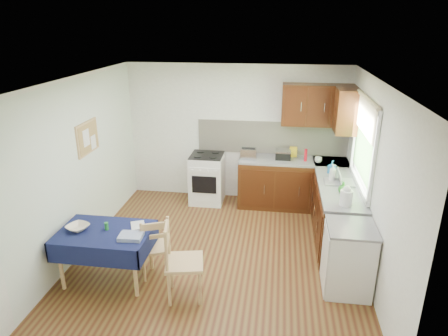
# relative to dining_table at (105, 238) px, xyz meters

# --- Properties ---
(floor) EXTENTS (4.20, 4.20, 0.00)m
(floor) POSITION_rel_dining_table_xyz_m (1.34, 0.76, -0.60)
(floor) COLOR #4F2615
(floor) RESTS_ON ground
(ceiling) EXTENTS (4.00, 4.20, 0.02)m
(ceiling) POSITION_rel_dining_table_xyz_m (1.34, 0.76, 1.90)
(ceiling) COLOR silver
(ceiling) RESTS_ON wall_back
(wall_back) EXTENTS (4.00, 0.02, 2.50)m
(wall_back) POSITION_rel_dining_table_xyz_m (1.34, 2.86, 0.65)
(wall_back) COLOR white
(wall_back) RESTS_ON ground
(wall_front) EXTENTS (4.00, 0.02, 2.50)m
(wall_front) POSITION_rel_dining_table_xyz_m (1.34, -1.34, 0.65)
(wall_front) COLOR white
(wall_front) RESTS_ON ground
(wall_left) EXTENTS (0.02, 4.20, 2.50)m
(wall_left) POSITION_rel_dining_table_xyz_m (-0.66, 0.76, 0.65)
(wall_left) COLOR white
(wall_left) RESTS_ON ground
(wall_right) EXTENTS (0.02, 4.20, 2.50)m
(wall_right) POSITION_rel_dining_table_xyz_m (3.34, 0.76, 0.65)
(wall_right) COLOR white
(wall_right) RESTS_ON ground
(base_cabinets) EXTENTS (1.90, 2.30, 0.86)m
(base_cabinets) POSITION_rel_dining_table_xyz_m (2.70, 2.02, -0.17)
(base_cabinets) COLOR #321A08
(base_cabinets) RESTS_ON ground
(worktop_back) EXTENTS (1.90, 0.60, 0.04)m
(worktop_back) POSITION_rel_dining_table_xyz_m (2.39, 2.56, 0.28)
(worktop_back) COLOR slate
(worktop_back) RESTS_ON base_cabinets
(worktop_right) EXTENTS (0.60, 1.70, 0.04)m
(worktop_right) POSITION_rel_dining_table_xyz_m (3.04, 1.41, 0.28)
(worktop_right) COLOR slate
(worktop_right) RESTS_ON base_cabinets
(worktop_corner) EXTENTS (0.60, 0.60, 0.04)m
(worktop_corner) POSITION_rel_dining_table_xyz_m (3.04, 2.56, 0.28)
(worktop_corner) COLOR slate
(worktop_corner) RESTS_ON base_cabinets
(splashback) EXTENTS (2.70, 0.02, 0.60)m
(splashback) POSITION_rel_dining_table_xyz_m (1.99, 2.85, 0.60)
(splashback) COLOR beige
(splashback) RESTS_ON wall_back
(upper_cabinets) EXTENTS (1.20, 0.85, 0.70)m
(upper_cabinets) POSITION_rel_dining_table_xyz_m (2.87, 2.56, 1.25)
(upper_cabinets) COLOR #321A08
(upper_cabinets) RESTS_ON wall_back
(stove) EXTENTS (0.60, 0.61, 0.92)m
(stove) POSITION_rel_dining_table_xyz_m (0.84, 2.56, -0.14)
(stove) COLOR white
(stove) RESTS_ON ground
(window) EXTENTS (0.04, 1.48, 1.26)m
(window) POSITION_rel_dining_table_xyz_m (3.32, 1.46, 1.05)
(window) COLOR #2A4E20
(window) RESTS_ON wall_right
(fridge) EXTENTS (0.58, 0.60, 0.89)m
(fridge) POSITION_rel_dining_table_xyz_m (3.04, 0.21, -0.16)
(fridge) COLOR white
(fridge) RESTS_ON ground
(corkboard) EXTENTS (0.04, 0.62, 0.47)m
(corkboard) POSITION_rel_dining_table_xyz_m (-0.63, 1.06, 1.00)
(corkboard) COLOR tan
(corkboard) RESTS_ON wall_left
(dining_table) EXTENTS (1.16, 0.79, 0.70)m
(dining_table) POSITION_rel_dining_table_xyz_m (0.00, 0.00, 0.00)
(dining_table) COLOR #0E1239
(dining_table) RESTS_ON ground
(chair_far) EXTENTS (0.50, 0.50, 0.86)m
(chair_far) POSITION_rel_dining_table_xyz_m (0.59, 0.15, -0.14)
(chair_far) COLOR tan
(chair_far) RESTS_ON ground
(chair_near) EXTENTS (0.52, 0.52, 1.00)m
(chair_near) POSITION_rel_dining_table_xyz_m (1.02, -0.21, -0.07)
(chair_near) COLOR tan
(chair_near) RESTS_ON ground
(toaster) EXTENTS (0.28, 0.17, 0.21)m
(toaster) POSITION_rel_dining_table_xyz_m (1.61, 2.48, 0.40)
(toaster) COLOR #BAB9BE
(toaster) RESTS_ON worktop_back
(sandwich_press) EXTENTS (0.27, 0.23, 0.15)m
(sandwich_press) POSITION_rel_dining_table_xyz_m (2.21, 2.57, 0.38)
(sandwich_press) COLOR black
(sandwich_press) RESTS_ON worktop_back
(sauce_bottle) EXTENTS (0.05, 0.05, 0.22)m
(sauce_bottle) POSITION_rel_dining_table_xyz_m (2.60, 2.50, 0.41)
(sauce_bottle) COLOR red
(sauce_bottle) RESTS_ON worktop_back
(yellow_packet) EXTENTS (0.15, 0.12, 0.17)m
(yellow_packet) POSITION_rel_dining_table_xyz_m (2.39, 2.73, 0.39)
(yellow_packet) COLOR gold
(yellow_packet) RESTS_ON worktop_back
(dish_rack) EXTENTS (0.43, 0.33, 0.20)m
(dish_rack) POSITION_rel_dining_table_xyz_m (3.05, 1.57, 0.33)
(dish_rack) COLOR gray
(dish_rack) RESTS_ON worktop_right
(kettle) EXTENTS (0.16, 0.16, 0.28)m
(kettle) POSITION_rel_dining_table_xyz_m (3.04, 0.78, 0.43)
(kettle) COLOR white
(kettle) RESTS_ON worktop_right
(cup) EXTENTS (0.13, 0.13, 0.10)m
(cup) POSITION_rel_dining_table_xyz_m (2.81, 2.45, 0.35)
(cup) COLOR silver
(cup) RESTS_ON worktop_back
(soap_bottle_a) EXTENTS (0.15, 0.15, 0.27)m
(soap_bottle_a) POSITION_rel_dining_table_xyz_m (2.95, 1.63, 0.44)
(soap_bottle_a) COLOR white
(soap_bottle_a) RESTS_ON worktop_right
(soap_bottle_b) EXTENTS (0.13, 0.13, 0.21)m
(soap_bottle_b) POSITION_rel_dining_table_xyz_m (2.98, 1.96, 0.41)
(soap_bottle_b) COLOR #1F71B9
(soap_bottle_b) RESTS_ON worktop_right
(soap_bottle_c) EXTENTS (0.19, 0.19, 0.17)m
(soap_bottle_c) POSITION_rel_dining_table_xyz_m (3.05, 1.18, 0.39)
(soap_bottle_c) COLOR #278022
(soap_bottle_c) RESTS_ON worktop_right
(plate_bowl) EXTENTS (0.35, 0.35, 0.07)m
(plate_bowl) POSITION_rel_dining_table_xyz_m (-0.35, -0.01, 0.14)
(plate_bowl) COLOR beige
(plate_bowl) RESTS_ON dining_table
(book) EXTENTS (0.25, 0.28, 0.02)m
(book) POSITION_rel_dining_table_xyz_m (0.30, 0.15, 0.11)
(book) COLOR white
(book) RESTS_ON dining_table
(spice_jar) EXTENTS (0.05, 0.05, 0.10)m
(spice_jar) POSITION_rel_dining_table_xyz_m (0.02, 0.04, 0.15)
(spice_jar) COLOR #248533
(spice_jar) RESTS_ON dining_table
(tea_towel) EXTENTS (0.29, 0.24, 0.05)m
(tea_towel) POSITION_rel_dining_table_xyz_m (0.40, -0.12, 0.13)
(tea_towel) COLOR #26428E
(tea_towel) RESTS_ON dining_table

